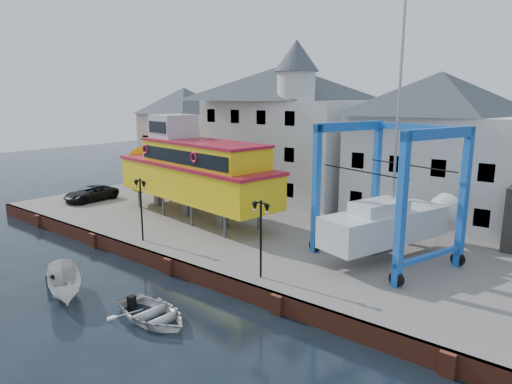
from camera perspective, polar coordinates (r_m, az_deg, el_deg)
The scene contains 13 objects.
ground at distance 28.11m, azimuth -10.77°, elevation -10.07°, with size 140.00×140.00×0.00m, color black.
hardstanding at distance 35.60m, azimuth 2.80°, elevation -4.27°, with size 44.00×22.00×1.00m, color #64615E.
quay_wall at distance 27.99m, azimuth -10.65°, elevation -9.06°, with size 44.00×0.47×1.00m.
building_pink at distance 51.67m, azimuth -8.85°, elevation 7.06°, with size 8.00×7.00×10.30m.
building_white_main at distance 43.14m, azimuth 3.46°, elevation 7.82°, with size 14.00×8.30×14.00m.
building_white_right at distance 37.54m, azimuth 21.60°, elevation 5.25°, with size 12.00×8.00×11.20m.
lamp_post_left at distance 30.63m, azimuth -14.24°, elevation -0.22°, with size 1.12×0.32×4.20m.
lamp_post_right at distance 23.59m, azimuth 0.61°, elevation -3.44°, with size 1.12×0.32×4.20m.
tour_boat at distance 36.47m, azimuth -8.65°, elevation 2.85°, with size 18.70×6.97×7.95m.
travel_lift at distance 28.20m, azimuth 17.06°, elevation -2.79°, with size 8.39×10.31×15.13m.
van at distance 44.30m, azimuth -19.94°, elevation -0.17°, with size 2.25×4.89×1.36m, color black.
motorboat_a at distance 26.79m, azimuth -22.63°, elevation -11.95°, with size 1.68×4.47×1.72m, color silver.
motorboat_b at distance 23.03m, azimuth -12.78°, elevation -15.32°, with size 3.19×4.47×0.93m, color silver.
Camera 1 is at (20.08, -16.66, 10.44)m, focal length 32.00 mm.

